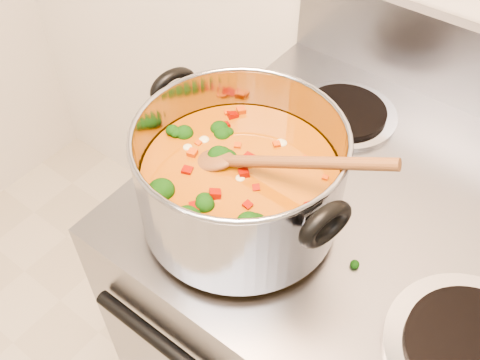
% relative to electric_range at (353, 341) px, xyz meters
% --- Properties ---
extents(electric_range, '(0.78, 0.70, 1.08)m').
position_rel_electric_range_xyz_m(electric_range, '(0.00, 0.00, 0.00)').
color(electric_range, gray).
rests_on(electric_range, ground).
extents(stockpot, '(0.36, 0.30, 0.18)m').
position_rel_electric_range_xyz_m(stockpot, '(-0.19, -0.16, 0.54)').
color(stockpot, gray).
rests_on(stockpot, electric_range).
extents(wooden_spoon, '(0.29, 0.10, 0.13)m').
position_rel_electric_range_xyz_m(wooden_spoon, '(-0.17, -0.16, 0.59)').
color(wooden_spoon, brown).
rests_on(wooden_spoon, stockpot).
extents(cooktop_crumbs, '(0.16, 0.04, 0.01)m').
position_rel_electric_range_xyz_m(cooktop_crumbs, '(-0.17, 0.02, 0.46)').
color(cooktop_crumbs, black).
rests_on(cooktop_crumbs, electric_range).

